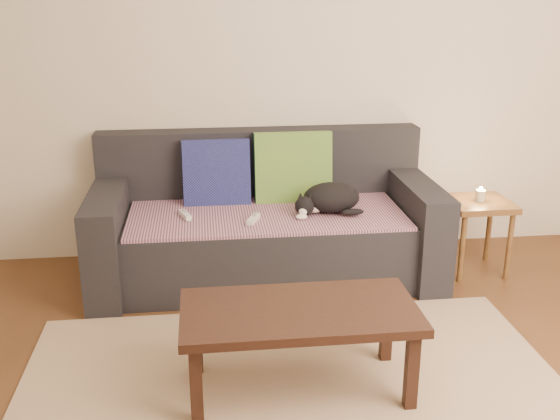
{
  "coord_description": "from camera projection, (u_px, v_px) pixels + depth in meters",
  "views": [
    {
      "loc": [
        -0.37,
        -2.27,
        1.73
      ],
      "look_at": [
        0.05,
        1.2,
        0.55
      ],
      "focal_mm": 42.0,
      "sensor_mm": 36.0,
      "label": 1
    }
  ],
  "objects": [
    {
      "name": "back_wall",
      "position": [
        257.0,
        60.0,
        4.19
      ],
      "size": [
        4.5,
        0.04,
        2.6
      ],
      "primitive_type": "cube",
      "color": "beige",
      "rests_on": "ground"
    },
    {
      "name": "sofa",
      "position": [
        265.0,
        228.0,
        4.11
      ],
      "size": [
        2.1,
        0.94,
        0.87
      ],
      "color": "#232328",
      "rests_on": "ground"
    },
    {
      "name": "throw_blanket",
      "position": [
        266.0,
        214.0,
        3.98
      ],
      "size": [
        1.66,
        0.74,
        0.02
      ],
      "primitive_type": "cube",
      "color": "#40284B",
      "rests_on": "sofa"
    },
    {
      "name": "cushion_navy",
      "position": [
        217.0,
        173.0,
        4.13
      ],
      "size": [
        0.42,
        0.17,
        0.43
      ],
      "primitive_type": "cube",
      "rotation": [
        -0.16,
        0.0,
        0.0
      ],
      "color": "#11144A",
      "rests_on": "throw_blanket"
    },
    {
      "name": "cushion_green",
      "position": [
        293.0,
        170.0,
        4.18
      ],
      "size": [
        0.49,
        0.19,
        0.5
      ],
      "primitive_type": "cube",
      "rotation": [
        -0.13,
        0.0,
        0.0
      ],
      "color": "#0B483A",
      "rests_on": "throw_blanket"
    },
    {
      "name": "cat",
      "position": [
        329.0,
        199.0,
        3.96
      ],
      "size": [
        0.45,
        0.34,
        0.18
      ],
      "rotation": [
        0.0,
        0.0,
        -0.26
      ],
      "color": "black",
      "rests_on": "throw_blanket"
    },
    {
      "name": "wii_remote_a",
      "position": [
        185.0,
        215.0,
        3.89
      ],
      "size": [
        0.08,
        0.15,
        0.03
      ],
      "primitive_type": "cube",
      "rotation": [
        0.0,
        0.0,
        1.89
      ],
      "color": "white",
      "rests_on": "throw_blanket"
    },
    {
      "name": "wii_remote_b",
      "position": [
        253.0,
        219.0,
        3.83
      ],
      "size": [
        0.09,
        0.15,
        0.03
      ],
      "primitive_type": "cube",
      "rotation": [
        0.0,
        0.0,
        1.17
      ],
      "color": "white",
      "rests_on": "throw_blanket"
    },
    {
      "name": "side_table",
      "position": [
        478.0,
        213.0,
        4.12
      ],
      "size": [
        0.38,
        0.38,
        0.47
      ],
      "color": "brown",
      "rests_on": "ground"
    },
    {
      "name": "candle",
      "position": [
        480.0,
        195.0,
        4.08
      ],
      "size": [
        0.06,
        0.06,
        0.09
      ],
      "color": "beige",
      "rests_on": "side_table"
    },
    {
      "name": "rug",
      "position": [
        297.0,
        404.0,
        2.87
      ],
      "size": [
        2.5,
        1.8,
        0.01
      ],
      "primitive_type": "cube",
      "color": "tan",
      "rests_on": "ground"
    },
    {
      "name": "coffee_table",
      "position": [
        299.0,
        319.0,
        2.86
      ],
      "size": [
        1.04,
        0.52,
        0.41
      ],
      "color": "black",
      "rests_on": "rug"
    }
  ]
}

